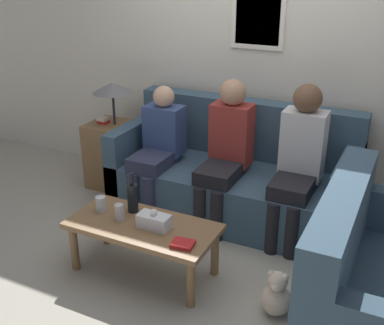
{
  "coord_description": "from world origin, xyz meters",
  "views": [
    {
      "loc": [
        1.38,
        -3.12,
        2.15
      ],
      "look_at": [
        -0.12,
        -0.06,
        0.69
      ],
      "focal_mm": 45.0,
      "sensor_mm": 36.0,
      "label": 1
    }
  ],
  "objects_px": {
    "coffee_table": "(143,231)",
    "wine_bottle": "(133,197)",
    "drinking_glass": "(101,204)",
    "person_right": "(299,159)",
    "teddy_bear": "(276,295)",
    "couch_main": "(234,178)",
    "person_middle": "(226,148)",
    "person_left": "(158,145)"
  },
  "relations": [
    {
      "from": "person_right",
      "to": "teddy_bear",
      "type": "distance_m",
      "value": 1.16
    },
    {
      "from": "wine_bottle",
      "to": "drinking_glass",
      "type": "xyz_separation_m",
      "value": [
        -0.22,
        -0.1,
        -0.06
      ]
    },
    {
      "from": "couch_main",
      "to": "coffee_table",
      "type": "xyz_separation_m",
      "value": [
        -0.24,
        -1.16,
        0.02
      ]
    },
    {
      "from": "drinking_glass",
      "to": "teddy_bear",
      "type": "height_order",
      "value": "drinking_glass"
    },
    {
      "from": "person_left",
      "to": "teddy_bear",
      "type": "height_order",
      "value": "person_left"
    },
    {
      "from": "couch_main",
      "to": "drinking_glass",
      "type": "bearing_deg",
      "value": -118.88
    },
    {
      "from": "coffee_table",
      "to": "wine_bottle",
      "type": "relative_size",
      "value": 3.46
    },
    {
      "from": "couch_main",
      "to": "person_left",
      "type": "height_order",
      "value": "person_left"
    },
    {
      "from": "drinking_glass",
      "to": "person_right",
      "type": "bearing_deg",
      "value": 38.21
    },
    {
      "from": "coffee_table",
      "to": "person_middle",
      "type": "xyz_separation_m",
      "value": [
        0.23,
        0.99,
        0.32
      ]
    },
    {
      "from": "person_middle",
      "to": "teddy_bear",
      "type": "distance_m",
      "value": 1.38
    },
    {
      "from": "couch_main",
      "to": "person_middle",
      "type": "bearing_deg",
      "value": -95.67
    },
    {
      "from": "wine_bottle",
      "to": "coffee_table",
      "type": "bearing_deg",
      "value": -38.79
    },
    {
      "from": "person_left",
      "to": "teddy_bear",
      "type": "bearing_deg",
      "value": -34.07
    },
    {
      "from": "person_left",
      "to": "person_right",
      "type": "distance_m",
      "value": 1.25
    },
    {
      "from": "person_middle",
      "to": "person_right",
      "type": "distance_m",
      "value": 0.62
    },
    {
      "from": "drinking_glass",
      "to": "person_right",
      "type": "height_order",
      "value": "person_right"
    },
    {
      "from": "person_right",
      "to": "coffee_table",
      "type": "bearing_deg",
      "value": -130.3
    },
    {
      "from": "person_left",
      "to": "teddy_bear",
      "type": "distance_m",
      "value": 1.77
    },
    {
      "from": "couch_main",
      "to": "teddy_bear",
      "type": "xyz_separation_m",
      "value": [
        0.76,
        -1.18,
        -0.19
      ]
    },
    {
      "from": "teddy_bear",
      "to": "couch_main",
      "type": "bearing_deg",
      "value": 122.87
    },
    {
      "from": "drinking_glass",
      "to": "person_right",
      "type": "xyz_separation_m",
      "value": [
        1.23,
        0.96,
        0.23
      ]
    },
    {
      "from": "couch_main",
      "to": "person_right",
      "type": "relative_size",
      "value": 1.65
    },
    {
      "from": "couch_main",
      "to": "coffee_table",
      "type": "relative_size",
      "value": 1.94
    },
    {
      "from": "wine_bottle",
      "to": "person_right",
      "type": "distance_m",
      "value": 1.34
    },
    {
      "from": "drinking_glass",
      "to": "person_right",
      "type": "distance_m",
      "value": 1.58
    },
    {
      "from": "person_right",
      "to": "couch_main",
      "type": "bearing_deg",
      "value": 164.3
    },
    {
      "from": "coffee_table",
      "to": "teddy_bear",
      "type": "bearing_deg",
      "value": -0.93
    },
    {
      "from": "couch_main",
      "to": "person_right",
      "type": "xyz_separation_m",
      "value": [
        0.6,
        -0.17,
        0.36
      ]
    },
    {
      "from": "coffee_table",
      "to": "person_left",
      "type": "relative_size",
      "value": 0.96
    },
    {
      "from": "coffee_table",
      "to": "wine_bottle",
      "type": "bearing_deg",
      "value": 141.21
    },
    {
      "from": "person_middle",
      "to": "wine_bottle",
      "type": "bearing_deg",
      "value": -114.33
    },
    {
      "from": "drinking_glass",
      "to": "wine_bottle",
      "type": "bearing_deg",
      "value": 24.44
    },
    {
      "from": "person_left",
      "to": "teddy_bear",
      "type": "xyz_separation_m",
      "value": [
        1.41,
        -0.96,
        -0.47
      ]
    },
    {
      "from": "couch_main",
      "to": "teddy_bear",
      "type": "distance_m",
      "value": 1.42
    },
    {
      "from": "person_right",
      "to": "drinking_glass",
      "type": "bearing_deg",
      "value": -141.79
    },
    {
      "from": "person_left",
      "to": "person_middle",
      "type": "xyz_separation_m",
      "value": [
        0.63,
        0.05,
        0.06
      ]
    },
    {
      "from": "drinking_glass",
      "to": "teddy_bear",
      "type": "xyz_separation_m",
      "value": [
        1.39,
        -0.05,
        -0.32
      ]
    },
    {
      "from": "couch_main",
      "to": "drinking_glass",
      "type": "distance_m",
      "value": 1.3
    },
    {
      "from": "couch_main",
      "to": "wine_bottle",
      "type": "height_order",
      "value": "couch_main"
    },
    {
      "from": "couch_main",
      "to": "person_right",
      "type": "distance_m",
      "value": 0.72
    },
    {
      "from": "person_middle",
      "to": "person_right",
      "type": "xyz_separation_m",
      "value": [
        0.62,
        0.01,
        0.02
      ]
    }
  ]
}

